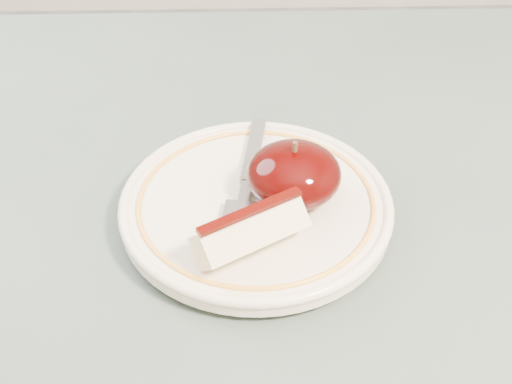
{
  "coord_description": "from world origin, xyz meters",
  "views": [
    {
      "loc": [
        -0.04,
        -0.34,
        1.14
      ],
      "look_at": [
        -0.03,
        0.08,
        0.78
      ],
      "focal_mm": 50.0,
      "sensor_mm": 36.0,
      "label": 1
    }
  ],
  "objects_px": {
    "table": "(293,366)",
    "apple_half": "(294,175)",
    "plate": "(256,205)",
    "fork": "(247,183)"
  },
  "relations": [
    {
      "from": "apple_half",
      "to": "fork",
      "type": "xyz_separation_m",
      "value": [
        -0.04,
        0.01,
        -0.02
      ]
    },
    {
      "from": "table",
      "to": "plate",
      "type": "bearing_deg",
      "value": 108.58
    },
    {
      "from": "table",
      "to": "plate",
      "type": "height_order",
      "value": "plate"
    },
    {
      "from": "table",
      "to": "apple_half",
      "type": "xyz_separation_m",
      "value": [
        0.0,
        0.09,
        0.13
      ]
    },
    {
      "from": "plate",
      "to": "fork",
      "type": "relative_size",
      "value": 1.3
    },
    {
      "from": "plate",
      "to": "fork",
      "type": "distance_m",
      "value": 0.02
    },
    {
      "from": "apple_half",
      "to": "fork",
      "type": "bearing_deg",
      "value": 160.94
    },
    {
      "from": "plate",
      "to": "apple_half",
      "type": "height_order",
      "value": "apple_half"
    },
    {
      "from": "table",
      "to": "apple_half",
      "type": "relative_size",
      "value": 12.03
    },
    {
      "from": "plate",
      "to": "fork",
      "type": "bearing_deg",
      "value": 111.73
    }
  ]
}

